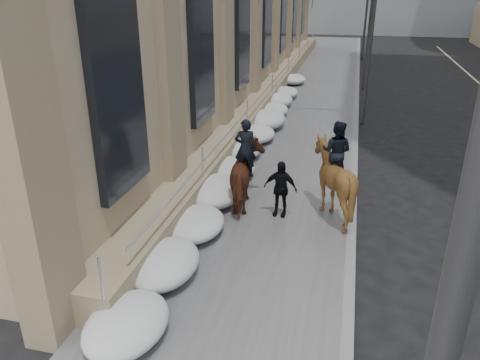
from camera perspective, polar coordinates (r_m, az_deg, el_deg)
name	(u,v)px	position (r m, az deg, el deg)	size (l,w,h in m)	color
ground	(227,290)	(10.61, -1.56, -13.21)	(140.00, 140.00, 0.00)	black
sidewalk	(290,145)	(19.41, 6.07, 4.30)	(5.00, 80.00, 0.12)	#4C4B4E
curb	(355,150)	(19.28, 13.81, 3.61)	(0.24, 80.00, 0.12)	slate
streetlight_near	(419,318)	(2.86, 20.96, -15.43)	(1.71, 0.24, 8.00)	#2D2D30
streetlight_mid	(369,23)	(22.31, 15.42, 17.99)	(1.71, 0.24, 8.00)	#2D2D30
streetlight_far	(365,3)	(42.28, 15.03, 20.12)	(1.71, 0.24, 8.00)	#2D2D30
traffic_signal	(354,22)	(30.33, 13.77, 18.21)	(4.10, 0.22, 6.00)	#2D2D30
snow_bank	(246,147)	(17.74, 0.73, 4.00)	(1.70, 18.10, 0.76)	silver
mounted_horse_left	(248,174)	(13.55, 0.96, 0.75)	(1.40, 2.35, 2.60)	#462115
mounted_horse_right	(333,177)	(13.19, 11.29, 0.33)	(2.11, 2.27, 2.72)	#503416
pedestrian	(280,189)	(13.12, 4.93, -1.05)	(0.95, 0.40, 1.63)	black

